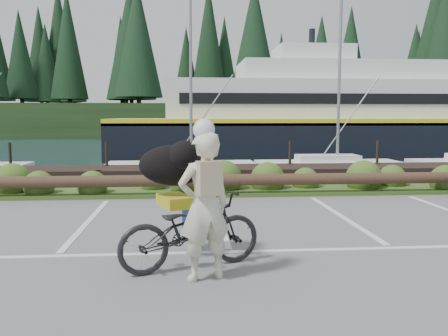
{
  "coord_description": "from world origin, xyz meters",
  "views": [
    {
      "loc": [
        -0.68,
        -7.5,
        2.09
      ],
      "look_at": [
        0.08,
        1.52,
        1.1
      ],
      "focal_mm": 38.0,
      "sensor_mm": 36.0,
      "label": 1
    }
  ],
  "objects": [
    {
      "name": "ground",
      "position": [
        0.0,
        0.0,
        0.0
      ],
      "size": [
        72.0,
        72.0,
        0.0
      ],
      "primitive_type": "plane",
      "color": "#5E5E60"
    },
    {
      "name": "harbor_backdrop",
      "position": [
        0.4,
        78.42,
        -0.0
      ],
      "size": [
        170.0,
        160.0,
        30.0
      ],
      "color": "#182F3B",
      "rests_on": "ground"
    },
    {
      "name": "vegetation_strip",
      "position": [
        0.0,
        5.3,
        0.05
      ],
      "size": [
        34.0,
        1.6,
        0.1
      ],
      "primitive_type": "cube",
      "color": "#3D5B21",
      "rests_on": "ground"
    },
    {
      "name": "log_rail",
      "position": [
        0.0,
        4.6,
        0.0
      ],
      "size": [
        32.0,
        0.3,
        0.6
      ],
      "primitive_type": null,
      "color": "#443021",
      "rests_on": "ground"
    },
    {
      "name": "bicycle",
      "position": [
        -0.6,
        -1.13,
        0.54
      ],
      "size": [
        2.16,
        1.38,
        1.07
      ],
      "primitive_type": "imported",
      "rotation": [
        0.0,
        0.0,
        1.93
      ],
      "color": "black",
      "rests_on": "ground"
    },
    {
      "name": "cyclist",
      "position": [
        -0.43,
        -1.58,
        0.95
      ],
      "size": [
        0.81,
        0.67,
        1.9
      ],
      "primitive_type": "imported",
      "rotation": [
        0.0,
        0.0,
        3.5
      ],
      "color": "beige",
      "rests_on": "ground"
    },
    {
      "name": "dog",
      "position": [
        -0.83,
        -0.52,
        1.37
      ],
      "size": [
        0.84,
        1.16,
        0.6
      ],
      "primitive_type": "ellipsoid",
      "rotation": [
        0.0,
        0.0,
        1.93
      ],
      "color": "black",
      "rests_on": "bicycle"
    }
  ]
}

